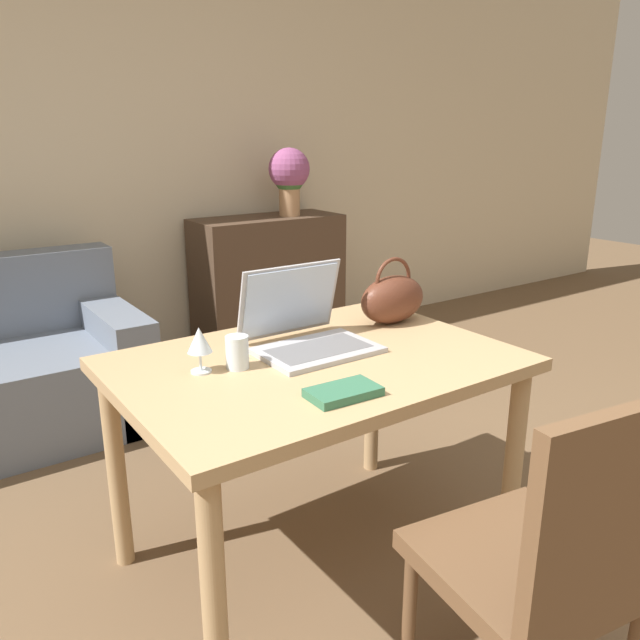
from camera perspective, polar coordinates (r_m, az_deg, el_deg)
name	(u,v)px	position (r m, az deg, el deg)	size (l,w,h in m)	color
wall_back	(78,141)	(3.79, -21.24, 14.99)	(10.00, 0.06, 2.70)	beige
dining_table	(316,386)	(1.96, -0.40, -6.02)	(1.20, 0.84, 0.73)	tan
chair	(552,557)	(1.56, 20.43, -19.61)	(0.50, 0.50, 0.91)	brown
sideboard	(269,286)	(4.05, -4.70, 3.13)	(0.94, 0.40, 0.89)	#4C3828
laptop	(304,326)	(2.01, -1.45, -0.55)	(0.37, 0.33, 0.26)	#ADADB2
drinking_glass	(237,352)	(1.85, -7.58, -2.93)	(0.07, 0.07, 0.10)	silver
wine_glass	(199,342)	(1.82, -10.97, -1.96)	(0.07, 0.07, 0.14)	silver
handbag	(393,298)	(2.27, 6.65, 1.97)	(0.27, 0.14, 0.24)	#592D1E
flower_vase	(289,175)	(3.98, -2.83, 13.11)	(0.26, 0.26, 0.42)	tan
book	(343,392)	(1.65, 2.15, -6.61)	(0.20, 0.12, 0.02)	#336B4C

